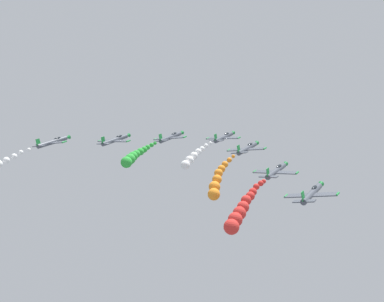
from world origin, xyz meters
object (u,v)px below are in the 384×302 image
Objects in this scene: airplane_left_inner at (171,137)px; airplane_trailing at (53,142)px; airplane_left_outer at (115,140)px; airplane_right_outer at (276,171)px; airplane_high_slot at (312,193)px; airplane_right_inner at (247,148)px; airplane_lead at (224,137)px.

airplane_left_inner is 1.00× the size of airplane_trailing.
airplane_left_outer is 1.00× the size of airplane_right_outer.
airplane_trailing is at bearing 179.12° from airplane_high_slot.
airplane_right_inner is at bearing 140.87° from airplane_right_outer.
airplane_left_outer is 1.00× the size of airplane_high_slot.
airplane_left_outer is (-32.01, -8.74, -0.48)m from airplane_right_inner.
airplane_right_inner reaches higher than airplane_lead.
airplane_high_slot is (64.76, -1.00, 0.27)m from airplane_trailing.
airplane_left_inner is (-10.78, -8.74, 0.51)m from airplane_lead.
airplane_trailing is at bearing -156.89° from airplane_right_inner.
airplane_right_outer is at bearing 134.49° from airplane_high_slot.
airplane_trailing reaches higher than airplane_right_outer.
airplane_lead is 1.00× the size of airplane_right_inner.
airplane_lead is 1.00× the size of airplane_right_outer.
airplane_right_outer is 54.86m from airplane_trailing.
airplane_high_slot is (21.30, -19.54, -0.06)m from airplane_right_inner.
airplane_left_inner is 1.00× the size of airplane_left_outer.
airplane_right_inner is 33.18m from airplane_left_outer.
airplane_left_inner is at bearing 154.45° from airplane_high_slot.
airplane_right_inner reaches higher than airplane_high_slot.
airplane_right_outer is at bearing 0.30° from airplane_left_outer.
airplane_right_inner is (21.93, -1.12, 0.63)m from airplane_left_inner.
airplane_high_slot is at bearing -11.46° from airplane_left_outer.
airplane_trailing is (-53.93, -10.03, 0.78)m from airplane_right_outer.
airplane_left_inner is 47.92m from airplane_high_slot.
airplane_left_outer is 15.07m from airplane_trailing.
airplane_lead is 1.00× the size of airplane_left_outer.
airplane_right_inner is 28.91m from airplane_high_slot.
airplane_left_inner is 21.97m from airplane_right_inner.
airplane_trailing is at bearing -139.42° from airplane_left_outer.
airplane_right_inner is 1.00× the size of airplane_high_slot.
airplane_trailing is (-11.45, -9.81, 0.14)m from airplane_left_outer.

